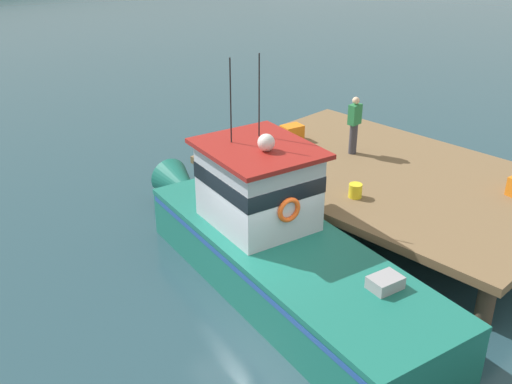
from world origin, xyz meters
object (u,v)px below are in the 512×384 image
bait_bucket (355,191)px  deckhand_by_the_boat (354,124)px  crate_stack_mid_dock (292,133)px  main_fishing_boat (274,242)px

bait_bucket → deckhand_by_the_boat: 2.90m
bait_bucket → deckhand_by_the_boat: bearing=38.5°
crate_stack_mid_dock → bait_bucket: crate_stack_mid_dock is taller
main_fishing_boat → bait_bucket: (2.67, -0.12, 0.36)m
crate_stack_mid_dock → bait_bucket: size_ratio=1.76×
bait_bucket → deckhand_by_the_boat: size_ratio=0.21×
crate_stack_mid_dock → deckhand_by_the_boat: size_ratio=0.37×
deckhand_by_the_boat → crate_stack_mid_dock: bearing=103.6°
main_fishing_boat → bait_bucket: size_ratio=29.31×
main_fishing_boat → crate_stack_mid_dock: bearing=38.4°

